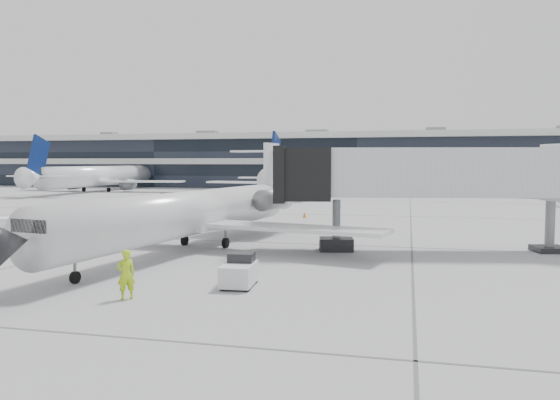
% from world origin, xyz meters
% --- Properties ---
extents(ground, '(220.00, 220.00, 0.00)m').
position_xyz_m(ground, '(0.00, 0.00, 0.00)').
color(ground, '#959598').
rests_on(ground, ground).
extents(terminal, '(170.00, 22.00, 10.00)m').
position_xyz_m(terminal, '(0.00, 82.00, 5.00)').
color(terminal, black).
rests_on(terminal, ground).
extents(bg_jet_left, '(32.00, 40.00, 9.60)m').
position_xyz_m(bg_jet_left, '(-45.00, 55.00, 0.00)').
color(bg_jet_left, white).
rests_on(bg_jet_left, ground).
extents(bg_jet_center, '(32.00, 40.00, 9.60)m').
position_xyz_m(bg_jet_center, '(-8.00, 55.00, 0.00)').
color(bg_jet_center, white).
rests_on(bg_jet_center, ground).
extents(bg_jet_right, '(32.00, 40.00, 9.60)m').
position_xyz_m(bg_jet_right, '(32.00, 55.00, 0.00)').
color(bg_jet_right, white).
rests_on(bg_jet_right, ground).
extents(regional_jet, '(23.85, 29.75, 6.88)m').
position_xyz_m(regional_jet, '(-2.95, -3.63, 2.35)').
color(regional_jet, silver).
rests_on(regional_jet, ground).
extents(jet_bridge, '(19.86, 7.36, 6.40)m').
position_xyz_m(jet_bridge, '(12.62, -0.78, 4.66)').
color(jet_bridge, silver).
rests_on(jet_bridge, ground).
extents(ramp_worker, '(0.84, 0.84, 1.96)m').
position_xyz_m(ramp_worker, '(-0.93, -15.75, 0.98)').
color(ramp_worker, '#B4DD17').
rests_on(ramp_worker, ground).
extents(baggage_tug, '(1.44, 2.26, 1.38)m').
position_xyz_m(baggage_tug, '(2.69, -12.57, 0.62)').
color(baggage_tug, silver).
rests_on(baggage_tug, ground).
extents(cargo_uld, '(2.80, 2.49, 1.88)m').
position_xyz_m(cargo_uld, '(-14.29, -6.06, 0.95)').
color(cargo_uld, black).
rests_on(cargo_uld, ground).
extents(traffic_cone, '(0.47, 0.47, 0.55)m').
position_xyz_m(traffic_cone, '(0.01, 16.73, 0.26)').
color(traffic_cone, orange).
rests_on(traffic_cone, ground).
extents(far_tug, '(2.26, 2.83, 1.57)m').
position_xyz_m(far_tug, '(-19.01, 25.88, 0.71)').
color(far_tug, black).
rests_on(far_tug, ground).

